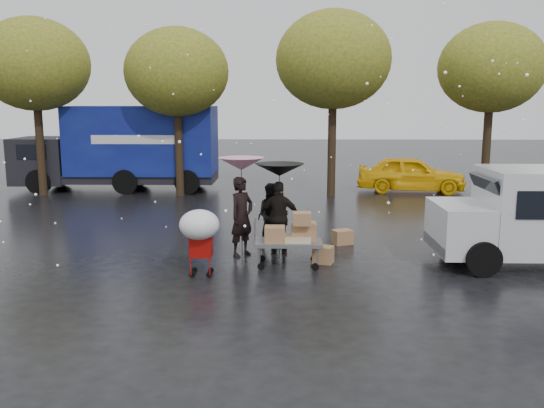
{
  "coord_description": "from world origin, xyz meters",
  "views": [
    {
      "loc": [
        0.64,
        -12.54,
        3.66
      ],
      "look_at": [
        0.35,
        1.0,
        1.26
      ],
      "focal_mm": 38.0,
      "sensor_mm": 36.0,
      "label": 1
    }
  ],
  "objects_px": {
    "person_pink": "(242,217)",
    "shopping_cart": "(200,228)",
    "person_black": "(279,218)",
    "vendor_cart": "(292,235)",
    "blue_truck": "(123,148)",
    "yellow_taxi": "(411,174)"
  },
  "relations": [
    {
      "from": "person_black",
      "to": "vendor_cart",
      "type": "relative_size",
      "value": 1.17
    },
    {
      "from": "person_black",
      "to": "vendor_cart",
      "type": "distance_m",
      "value": 1.18
    },
    {
      "from": "person_pink",
      "to": "shopping_cart",
      "type": "relative_size",
      "value": 1.31
    },
    {
      "from": "person_black",
      "to": "vendor_cart",
      "type": "height_order",
      "value": "person_black"
    },
    {
      "from": "person_pink",
      "to": "person_black",
      "type": "relative_size",
      "value": 1.08
    },
    {
      "from": "shopping_cart",
      "to": "yellow_taxi",
      "type": "relative_size",
      "value": 0.33
    },
    {
      "from": "shopping_cart",
      "to": "yellow_taxi",
      "type": "height_order",
      "value": "yellow_taxi"
    },
    {
      "from": "person_black",
      "to": "yellow_taxi",
      "type": "bearing_deg",
      "value": -113.07
    },
    {
      "from": "shopping_cart",
      "to": "blue_truck",
      "type": "bearing_deg",
      "value": 112.11
    },
    {
      "from": "shopping_cart",
      "to": "person_pink",
      "type": "bearing_deg",
      "value": 67.35
    },
    {
      "from": "shopping_cart",
      "to": "yellow_taxi",
      "type": "distance_m",
      "value": 13.87
    },
    {
      "from": "person_pink",
      "to": "shopping_cart",
      "type": "distance_m",
      "value": 1.95
    },
    {
      "from": "person_pink",
      "to": "vendor_cart",
      "type": "distance_m",
      "value": 1.52
    },
    {
      "from": "blue_truck",
      "to": "yellow_taxi",
      "type": "relative_size",
      "value": 1.89
    },
    {
      "from": "vendor_cart",
      "to": "yellow_taxi",
      "type": "xyz_separation_m",
      "value": [
        5.05,
        11.09,
        0.02
      ]
    },
    {
      "from": "person_pink",
      "to": "blue_truck",
      "type": "height_order",
      "value": "blue_truck"
    },
    {
      "from": "vendor_cart",
      "to": "yellow_taxi",
      "type": "height_order",
      "value": "yellow_taxi"
    },
    {
      "from": "blue_truck",
      "to": "shopping_cart",
      "type": "bearing_deg",
      "value": -67.89
    },
    {
      "from": "shopping_cart",
      "to": "blue_truck",
      "type": "relative_size",
      "value": 0.18
    },
    {
      "from": "person_black",
      "to": "blue_truck",
      "type": "height_order",
      "value": "blue_truck"
    },
    {
      "from": "person_black",
      "to": "person_pink",
      "type": "bearing_deg",
      "value": 18.42
    },
    {
      "from": "person_black",
      "to": "blue_truck",
      "type": "xyz_separation_m",
      "value": [
        -6.61,
        10.2,
        0.87
      ]
    }
  ]
}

